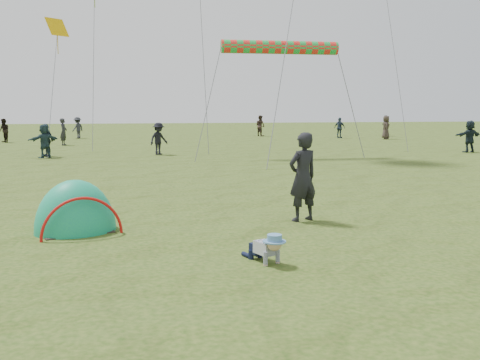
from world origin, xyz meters
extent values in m
plane|color=#20400F|center=(0.00, 0.00, 0.00)|extent=(140.00, 140.00, 0.00)
ellipsoid|color=#148376|center=(-3.09, 2.47, 0.00)|extent=(1.96, 1.78, 2.09)
imported|color=black|center=(1.68, 2.62, 0.97)|extent=(0.83, 0.69, 1.94)
imported|color=black|center=(17.94, 33.35, 0.86)|extent=(0.72, 0.74, 1.72)
imported|color=black|center=(-6.52, 19.30, 0.81)|extent=(0.93, 0.97, 1.62)
imported|color=black|center=(-1.01, 19.30, 0.82)|extent=(1.21, 1.13, 1.64)
imported|color=#352A24|center=(16.19, 29.43, 0.88)|extent=(0.82, 1.00, 1.76)
imported|color=#28404A|center=(-6.49, 18.59, 0.82)|extent=(1.49, 1.33, 1.64)
imported|color=#252529|center=(-6.81, 27.03, 0.86)|extent=(0.49, 0.68, 1.72)
imported|color=black|center=(-11.22, 30.42, 0.82)|extent=(0.97, 1.01, 1.64)
imported|color=#273548|center=(13.26, 31.37, 0.80)|extent=(0.90, 0.97, 1.60)
imported|color=#292A32|center=(-6.82, 34.36, 0.82)|extent=(1.10, 1.22, 1.64)
imported|color=black|center=(15.60, 17.89, 0.86)|extent=(1.66, 0.78, 1.72)
imported|color=#392A24|center=(7.68, 34.93, 0.86)|extent=(0.99, 1.05, 1.72)
cylinder|color=red|center=(4.87, 17.37, 5.31)|extent=(5.77, 0.64, 0.64)
plane|color=#E7A801|center=(-6.40, 23.51, 6.85)|extent=(1.25, 1.25, 1.02)
camera|label=1|loc=(-1.65, -8.45, 2.50)|focal=40.00mm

